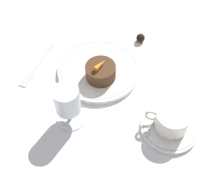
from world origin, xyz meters
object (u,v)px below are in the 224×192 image
Objects in this scene: coffee_cup at (172,120)px; dessert_cake at (99,71)px; dinner_plate at (99,70)px; wine_glass at (67,102)px; fork at (35,69)px.

coffee_cup is 0.23m from dessert_cake.
coffee_cup is at bearing 148.23° from dinner_plate.
coffee_cup is 0.25m from wine_glass.
fork is (0.39, -0.10, -0.04)m from coffee_cup.
coffee_cup is 0.92× the size of wine_glass.
dinner_plate is 2.82× the size of dessert_cake.
coffee_cup reaches higher than dessert_cake.
coffee_cup reaches higher than dinner_plate.
dessert_cake reaches higher than dinner_plate.
wine_glass is (0.24, 0.03, 0.03)m from coffee_cup.
wine_glass is at bearing 80.81° from dinner_plate.
dinner_plate is 1.95× the size of wine_glass.
coffee_cup is at bearing -172.19° from wine_glass.
dinner_plate is 0.04m from dessert_cake.
coffee_cup is 0.41m from fork.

